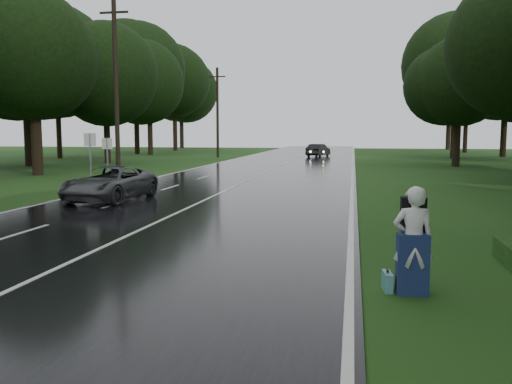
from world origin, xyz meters
TOP-DOWN VIEW (x-y plane):
  - ground at (0.00, 0.00)m, footprint 160.00×160.00m
  - road at (0.00, 20.00)m, footprint 12.00×140.00m
  - lane_center at (0.00, 20.00)m, footprint 0.12×140.00m
  - grey_car at (-3.73, 8.96)m, footprint 2.58×4.99m
  - far_car at (2.07, 47.91)m, footprint 2.53×4.43m
  - hitchhiker at (6.85, -1.65)m, footprint 0.71×0.64m
  - suitcase at (6.45, -1.55)m, footprint 0.18×0.47m
  - utility_pole_mid at (-8.50, 20.14)m, footprint 1.80×0.28m
  - utility_pole_far at (-8.50, 45.02)m, footprint 1.80×0.28m
  - road_sign_a at (-7.20, 14.10)m, footprint 0.65×0.10m
  - road_sign_b at (-7.20, 15.99)m, footprint 0.58×0.10m
  - tree_left_d at (-13.98, 20.13)m, footprint 8.66×8.66m
  - tree_left_e at (-15.52, 33.26)m, footprint 8.28×8.28m
  - tree_left_f at (-17.89, 49.54)m, footprint 9.21×9.21m
  - tree_right_e at (13.92, 34.09)m, footprint 7.72×7.72m
  - tree_right_f at (15.97, 47.32)m, footprint 10.41×10.41m

SIDE VIEW (x-z plane):
  - ground at x=0.00m, z-range 0.00..0.00m
  - utility_pole_mid at x=-8.50m, z-range -5.49..5.49m
  - utility_pole_far at x=-8.50m, z-range -4.75..4.75m
  - road_sign_a at x=-7.20m, z-range -1.35..1.35m
  - road_sign_b at x=-7.20m, z-range -1.21..1.21m
  - tree_left_d at x=-13.98m, z-range -6.76..6.76m
  - tree_left_e at x=-15.52m, z-range -6.47..6.47m
  - tree_left_f at x=-17.89m, z-range -7.20..7.20m
  - tree_right_e at x=13.92m, z-range -6.03..6.03m
  - tree_right_f at x=15.97m, z-range -8.13..8.13m
  - road at x=0.00m, z-range 0.00..0.04m
  - lane_center at x=0.00m, z-range 0.04..0.05m
  - suitcase at x=6.45m, z-range 0.00..0.33m
  - grey_car at x=-3.73m, z-range 0.04..1.39m
  - far_car at x=2.07m, z-range 0.04..1.42m
  - hitchhiker at x=6.85m, z-range -0.07..1.80m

